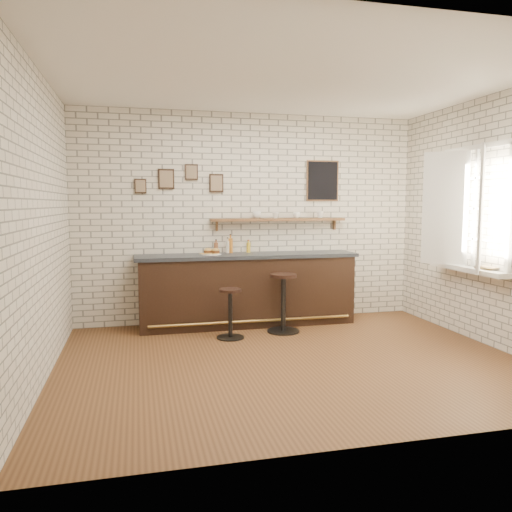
# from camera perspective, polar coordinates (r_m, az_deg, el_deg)

# --- Properties ---
(ground) EXTENTS (5.00, 5.00, 0.00)m
(ground) POSITION_cam_1_polar(r_m,az_deg,el_deg) (5.61, 4.01, -11.78)
(ground) COLOR brown
(ground) RESTS_ON ground
(bar_counter) EXTENTS (3.10, 0.65, 1.01)m
(bar_counter) POSITION_cam_1_polar(r_m,az_deg,el_deg) (7.06, -0.99, -3.82)
(bar_counter) COLOR black
(bar_counter) RESTS_ON ground
(sandwich_plate) EXTENTS (0.28, 0.28, 0.01)m
(sandwich_plate) POSITION_cam_1_polar(r_m,az_deg,el_deg) (6.91, -5.15, 0.21)
(sandwich_plate) COLOR white
(sandwich_plate) RESTS_ON bar_counter
(ciabatta_sandwich) EXTENTS (0.25, 0.18, 0.07)m
(ciabatta_sandwich) POSITION_cam_1_polar(r_m,az_deg,el_deg) (6.90, -5.07, 0.57)
(ciabatta_sandwich) COLOR tan
(ciabatta_sandwich) RESTS_ON sandwich_plate
(potato_chips) EXTENTS (0.25, 0.18, 0.00)m
(potato_chips) POSITION_cam_1_polar(r_m,az_deg,el_deg) (6.90, -5.33, 0.26)
(potato_chips) COLOR #ECBA53
(potato_chips) RESTS_ON sandwich_plate
(bitters_bottle_brown) EXTENTS (0.06, 0.06, 0.20)m
(bitters_bottle_brown) POSITION_cam_1_polar(r_m,az_deg,el_deg) (7.09, -4.58, 0.96)
(bitters_bottle_brown) COLOR brown
(bitters_bottle_brown) RESTS_ON bar_counter
(bitters_bottle_white) EXTENTS (0.06, 0.06, 0.22)m
(bitters_bottle_white) POSITION_cam_1_polar(r_m,az_deg,el_deg) (7.12, -3.26, 1.07)
(bitters_bottle_white) COLOR beige
(bitters_bottle_white) RESTS_ON bar_counter
(bitters_bottle_amber) EXTENTS (0.06, 0.06, 0.27)m
(bitters_bottle_amber) POSITION_cam_1_polar(r_m,az_deg,el_deg) (7.12, -2.93, 1.23)
(bitters_bottle_amber) COLOR #AC621B
(bitters_bottle_amber) RESTS_ON bar_counter
(condiment_bottle_yellow) EXTENTS (0.06, 0.06, 0.18)m
(condiment_bottle_yellow) POSITION_cam_1_polar(r_m,az_deg,el_deg) (7.18, -0.87, 1.02)
(condiment_bottle_yellow) COLOR gold
(condiment_bottle_yellow) RESTS_ON bar_counter
(bar_stool_left) EXTENTS (0.37, 0.37, 0.64)m
(bar_stool_left) POSITION_cam_1_polar(r_m,az_deg,el_deg) (6.39, -2.95, -6.39)
(bar_stool_left) COLOR black
(bar_stool_left) RESTS_ON ground
(bar_stool_right) EXTENTS (0.44, 0.44, 0.78)m
(bar_stool_right) POSITION_cam_1_polar(r_m,az_deg,el_deg) (6.68, 3.15, -5.15)
(bar_stool_right) COLOR black
(bar_stool_right) RESTS_ON ground
(wall_shelf) EXTENTS (2.00, 0.18, 0.18)m
(wall_shelf) POSITION_cam_1_polar(r_m,az_deg,el_deg) (7.28, 2.60, 4.17)
(wall_shelf) COLOR brown
(wall_shelf) RESTS_ON ground
(shelf_cup_a) EXTENTS (0.16, 0.16, 0.10)m
(shelf_cup_a) POSITION_cam_1_polar(r_m,az_deg,el_deg) (7.19, 0.10, 4.73)
(shelf_cup_a) COLOR white
(shelf_cup_a) RESTS_ON wall_shelf
(shelf_cup_b) EXTENTS (0.13, 0.13, 0.09)m
(shelf_cup_b) POSITION_cam_1_polar(r_m,az_deg,el_deg) (7.26, 2.24, 4.68)
(shelf_cup_b) COLOR white
(shelf_cup_b) RESTS_ON wall_shelf
(shelf_cup_c) EXTENTS (0.13, 0.13, 0.09)m
(shelf_cup_c) POSITION_cam_1_polar(r_m,az_deg,el_deg) (7.36, 4.67, 4.69)
(shelf_cup_c) COLOR white
(shelf_cup_c) RESTS_ON wall_shelf
(shelf_cup_d) EXTENTS (0.12, 0.12, 0.10)m
(shelf_cup_d) POSITION_cam_1_polar(r_m,az_deg,el_deg) (7.48, 7.32, 4.72)
(shelf_cup_d) COLOR white
(shelf_cup_d) RESTS_ON wall_shelf
(back_wall_decor) EXTENTS (2.96, 0.02, 0.56)m
(back_wall_decor) POSITION_cam_1_polar(r_m,az_deg,el_deg) (7.31, 1.13, 8.63)
(back_wall_decor) COLOR black
(back_wall_decor) RESTS_ON ground
(window_sill) EXTENTS (0.20, 1.35, 0.06)m
(window_sill) POSITION_cam_1_polar(r_m,az_deg,el_deg) (6.77, 23.04, -1.36)
(window_sill) COLOR white
(window_sill) RESTS_ON ground
(casement_window) EXTENTS (0.40, 1.30, 1.56)m
(casement_window) POSITION_cam_1_polar(r_m,az_deg,el_deg) (6.69, 23.00, 5.01)
(casement_window) COLOR white
(casement_window) RESTS_ON ground
(book_lower) EXTENTS (0.21, 0.24, 0.02)m
(book_lower) POSITION_cam_1_polar(r_m,az_deg,el_deg) (6.53, 24.40, -1.32)
(book_lower) COLOR tan
(book_lower) RESTS_ON window_sill
(book_upper) EXTENTS (0.20, 0.25, 0.02)m
(book_upper) POSITION_cam_1_polar(r_m,az_deg,el_deg) (6.51, 24.50, -1.18)
(book_upper) COLOR tan
(book_upper) RESTS_ON book_lower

